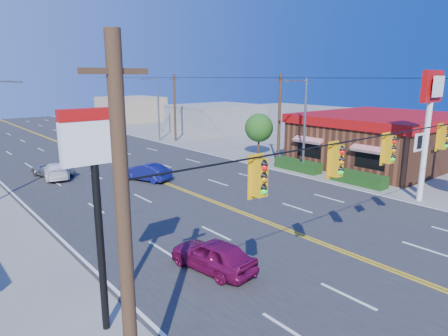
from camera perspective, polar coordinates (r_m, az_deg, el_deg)
ground at (r=18.94m, az=22.85°, el=-13.48°), size 160.00×160.00×0.00m
road at (r=32.52m, az=-9.82°, el=-1.64°), size 20.00×120.00×0.06m
signal_span at (r=17.31m, az=24.07°, el=1.10°), size 24.32×0.34×9.00m
kfc at (r=40.72m, az=21.53°, el=3.94°), size 16.30×12.40×4.70m
kfc_pylon at (r=28.86m, az=27.27°, el=7.42°), size 2.20×0.36×8.50m
pizza_hut_sign at (r=12.63m, az=-17.92°, el=-1.05°), size 1.90×0.30×6.85m
streetlight_se at (r=34.06m, az=11.26°, el=6.63°), size 2.55×0.25×8.00m
streetlight_ne at (r=52.61m, az=-9.55°, el=8.83°), size 2.55×0.25×8.00m
utility_pole_near at (r=37.77m, az=7.90°, el=6.87°), size 0.28×0.28×8.40m
utility_pole_mid at (r=51.65m, az=-7.05°, el=8.49°), size 0.28×0.28×8.40m
utility_pole_far at (r=67.50m, az=-15.40°, el=9.15°), size 0.28×0.28×8.40m
tree_kfc_rear at (r=41.60m, az=5.02°, el=5.74°), size 2.94×2.94×4.41m
bld_east_mid at (r=60.75m, az=-1.18°, el=7.15°), size 12.00×10.00×4.00m
bld_east_far at (r=77.75m, az=-13.16°, el=8.23°), size 10.00×10.00×4.40m
car_magenta at (r=17.29m, az=-1.60°, el=-12.47°), size 2.23×4.23×1.37m
car_blue at (r=32.13m, az=-11.05°, el=-0.67°), size 2.84×4.38×1.36m
car_white at (r=35.01m, az=-22.96°, el=-0.44°), size 2.51×4.58×1.26m
car_silver at (r=35.88m, az=-23.35°, el=-0.28°), size 2.95×4.43×1.13m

